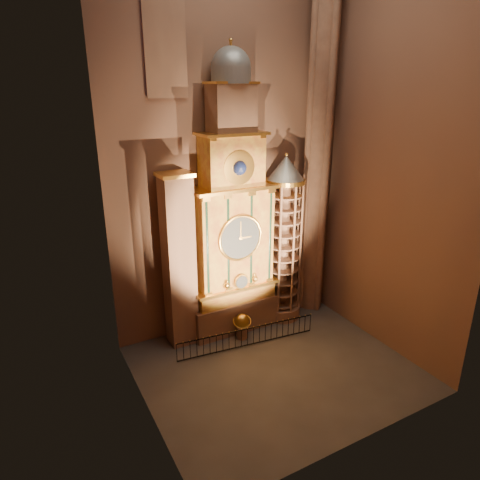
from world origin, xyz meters
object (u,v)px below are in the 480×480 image
portrait_tower (179,261)px  astronomical_clock (232,227)px  celestial_globe (242,324)px  stair_turret (283,241)px  iron_railing (248,337)px

portrait_tower → astronomical_clock: bearing=-0.3°
astronomical_clock → portrait_tower: astronomical_clock is taller
astronomical_clock → portrait_tower: bearing=179.7°
portrait_tower → celestial_globe: bearing=-24.7°
portrait_tower → stair_turret: size_ratio=0.94×
stair_turret → iron_railing: (-3.80, -2.17, -4.64)m
portrait_tower → iron_railing: size_ratio=1.21×
stair_turret → celestial_globe: stair_turret is taller
astronomical_clock → celestial_globe: 5.89m
astronomical_clock → portrait_tower: size_ratio=1.64×
astronomical_clock → stair_turret: astronomical_clock is taller
astronomical_clock → portrait_tower: 3.73m
portrait_tower → stair_turret: (6.90, -0.28, 0.12)m
portrait_tower → iron_railing: bearing=-38.3°
astronomical_clock → iron_railing: bearing=-97.1°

